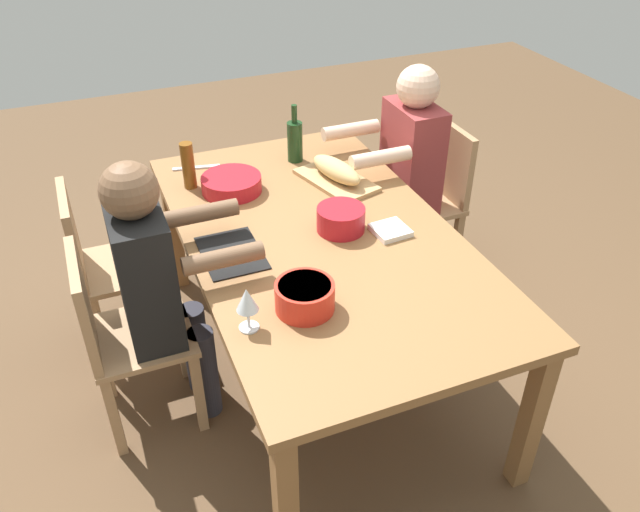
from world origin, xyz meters
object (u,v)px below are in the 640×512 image
(serving_bowl_fruit, at_px, (305,295))
(wine_glass, at_px, (247,301))
(chair_near_right, at_px, (431,193))
(napkin_stack, at_px, (390,230))
(chair_far_center, at_px, (119,333))
(serving_bowl_salad, at_px, (231,183))
(cutting_board, at_px, (336,180))
(bread_loaf, at_px, (336,170))
(beer_bottle, at_px, (188,166))
(diner_far_center, at_px, (158,279))
(dining_table, at_px, (320,249))
(serving_bowl_pasta, at_px, (341,218))
(chair_far_right, at_px, (103,262))
(diner_near_right, at_px, (404,163))
(wine_bottle, at_px, (295,140))

(serving_bowl_fruit, bearing_deg, wine_glass, 97.06)
(chair_near_right, height_order, napkin_stack, chair_near_right)
(chair_far_center, bearing_deg, serving_bowl_salad, -51.69)
(cutting_board, bearing_deg, wine_glass, 140.99)
(bread_loaf, distance_m, beer_bottle, 0.68)
(diner_far_center, bearing_deg, dining_table, -90.00)
(chair_near_right, bearing_deg, dining_table, 121.21)
(chair_far_center, relative_size, serving_bowl_pasta, 4.22)
(serving_bowl_salad, bearing_deg, chair_far_right, 87.26)
(chair_far_right, xyz_separation_m, serving_bowl_fruit, (-0.95, -0.63, 0.32))
(dining_table, bearing_deg, chair_far_center, 90.00)
(dining_table, relative_size, chair_far_center, 2.23)
(diner_near_right, distance_m, wine_glass, 1.49)
(serving_bowl_fruit, relative_size, beer_bottle, 0.96)
(chair_far_right, relative_size, chair_near_right, 1.00)
(chair_far_center, relative_size, chair_far_right, 1.00)
(dining_table, xyz_separation_m, chair_far_right, (0.52, 0.86, -0.18))
(bread_loaf, xyz_separation_m, wine_bottle, (0.29, 0.10, 0.04))
(chair_far_center, relative_size, beer_bottle, 3.86)
(chair_far_center, xyz_separation_m, chair_far_right, (0.52, 0.00, 0.00))
(serving_bowl_fruit, xyz_separation_m, cutting_board, (0.82, -0.47, -0.05))
(serving_bowl_salad, height_order, napkin_stack, serving_bowl_salad)
(diner_near_right, bearing_deg, cutting_board, 106.75)
(serving_bowl_pasta, relative_size, wine_glass, 1.21)
(serving_bowl_pasta, xyz_separation_m, beer_bottle, (0.61, 0.50, 0.05))
(wine_glass, bearing_deg, cutting_board, -39.01)
(dining_table, bearing_deg, cutting_board, -31.63)
(wine_bottle, relative_size, beer_bottle, 1.32)
(serving_bowl_salad, bearing_deg, diner_near_right, -88.13)
(dining_table, height_order, serving_bowl_pasta, serving_bowl_pasta)
(serving_bowl_salad, height_order, beer_bottle, beer_bottle)
(cutting_board, xyz_separation_m, wine_glass, (-0.84, 0.68, 0.11))
(serving_bowl_salad, bearing_deg, diner_far_center, 138.26)
(napkin_stack, bearing_deg, beer_bottle, 44.08)
(beer_bottle, bearing_deg, serving_bowl_fruit, -170.35)
(serving_bowl_pasta, xyz_separation_m, wine_glass, (-0.45, 0.54, 0.06))
(diner_near_right, bearing_deg, wine_bottle, 73.58)
(diner_near_right, bearing_deg, chair_near_right, -90.00)
(wine_glass, bearing_deg, bread_loaf, -39.01)
(serving_bowl_pasta, xyz_separation_m, napkin_stack, (-0.10, -0.18, -0.05))
(diner_far_center, xyz_separation_m, wine_bottle, (0.68, -0.82, 0.15))
(chair_far_center, bearing_deg, chair_far_right, 0.00)
(wine_glass, bearing_deg, serving_bowl_fruit, -82.94)
(cutting_board, bearing_deg, diner_far_center, 113.04)
(serving_bowl_salad, xyz_separation_m, serving_bowl_pasta, (-0.49, -0.33, 0.02))
(serving_bowl_fruit, bearing_deg, diner_near_right, -43.72)
(diner_near_right, distance_m, serving_bowl_fruit, 1.32)
(dining_table, relative_size, chair_far_right, 2.23)
(diner_near_right, height_order, serving_bowl_fruit, diner_near_right)
(napkin_stack, bearing_deg, dining_table, 69.91)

